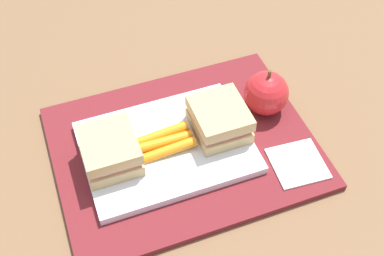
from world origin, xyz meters
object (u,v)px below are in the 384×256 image
at_px(sandwich_half_left, 110,150).
at_px(sandwich_half_right, 219,119).
at_px(apple, 266,93).
at_px(paper_napkin, 298,163).
at_px(food_tray, 167,147).
at_px(carrot_sticks_bundle, 166,142).

xyz_separation_m(sandwich_half_left, sandwich_half_right, (0.16, 0.00, 0.00)).
bearing_deg(sandwich_half_left, sandwich_half_right, 0.00).
bearing_deg(sandwich_half_left, apple, 5.70).
distance_m(sandwich_half_right, paper_napkin, 0.12).
height_order(food_tray, sandwich_half_left, sandwich_half_left).
distance_m(sandwich_half_left, sandwich_half_right, 0.16).
xyz_separation_m(sandwich_half_right, paper_napkin, (0.08, -0.09, -0.03)).
xyz_separation_m(food_tray, carrot_sticks_bundle, (-0.00, -0.00, 0.01)).
bearing_deg(sandwich_half_right, carrot_sticks_bundle, -179.58).
relative_size(food_tray, sandwich_half_right, 2.88).
relative_size(sandwich_half_left, carrot_sticks_bundle, 1.04).
height_order(sandwich_half_right, carrot_sticks_bundle, sandwich_half_right).
distance_m(carrot_sticks_bundle, apple, 0.16).
distance_m(food_tray, sandwich_half_right, 0.08).
relative_size(sandwich_half_right, paper_napkin, 1.14).
relative_size(food_tray, apple, 3.01).
bearing_deg(paper_napkin, food_tray, 151.86).
bearing_deg(sandwich_half_right, paper_napkin, -46.22).
relative_size(food_tray, sandwich_half_left, 2.88).
height_order(sandwich_half_left, sandwich_half_right, same).
height_order(carrot_sticks_bundle, paper_napkin, carrot_sticks_bundle).
bearing_deg(paper_napkin, sandwich_half_left, 160.22).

